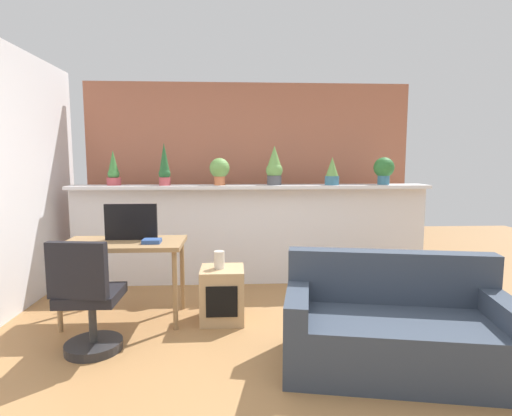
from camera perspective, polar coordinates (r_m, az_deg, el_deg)
The scene contains 17 objects.
ground_plane at distance 3.19m, azimuth 0.89°, elevation -21.12°, with size 12.00×12.00×0.00m, color #9E7042.
divider_wall at distance 4.91m, azimuth -0.71°, elevation -3.95°, with size 4.24×0.16×1.16m, color silver.
plant_shelf at distance 4.79m, azimuth -0.70°, elevation 3.04°, with size 4.24×0.37×0.04m, color silver.
brick_wall_behind at distance 5.43m, azimuth -0.98°, elevation 4.20°, with size 4.24×0.10×2.50m, color #AD664C.
potted_plant_0 at distance 5.02m, azimuth -19.55°, elevation 4.96°, with size 0.16×0.16×0.41m.
potted_plant_1 at distance 4.81m, azimuth -12.86°, elevation 5.75°, with size 0.14×0.14×0.50m.
potted_plant_2 at distance 4.77m, azimuth -5.20°, elevation 5.44°, with size 0.24×0.24×0.32m.
potted_plant_3 at distance 4.80m, azimuth 2.62°, elevation 5.87°, with size 0.20×0.20×0.46m.
potted_plant_4 at distance 4.88m, azimuth 10.73°, elevation 5.05°, with size 0.17×0.17×0.33m.
potted_plant_5 at distance 5.11m, azimuth 17.67°, elevation 5.28°, with size 0.25×0.25×0.33m.
desk at distance 3.94m, azimuth -18.24°, elevation -5.73°, with size 1.10×0.60×0.75m.
tv_monitor at distance 3.95m, azimuth -17.29°, elevation -1.89°, with size 0.48×0.04×0.34m, color black.
office_chair at distance 3.42m, azimuth -22.69°, elevation -12.61°, with size 0.47×0.47×0.91m.
side_cube_shelf at distance 3.85m, azimuth -4.79°, elevation -12.12°, with size 0.40×0.41×0.50m.
vase_on_shelf at distance 3.75m, azimuth -5.24°, elevation -7.33°, with size 0.10×0.10×0.16m, color silver.
book_on_desk at distance 3.77m, azimuth -14.55°, elevation -4.56°, with size 0.16×0.14×0.04m, color #2D4C8C.
couch at distance 3.19m, azimuth 19.08°, elevation -15.95°, with size 1.67×1.04×0.80m.
Camera 1 is at (-0.20, -2.82, 1.49)m, focal length 28.22 mm.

